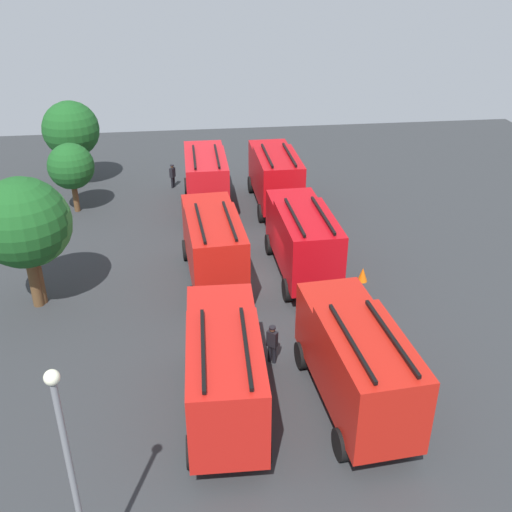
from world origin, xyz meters
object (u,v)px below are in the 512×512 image
(fire_truck_1, at_px, (302,238))
(traffic_cone_1, at_px, (363,275))
(tree_3, at_px, (71,130))
(tree_2, at_px, (71,167))
(lamppost, at_px, (71,472))
(fire_truck_3, at_px, (224,367))
(tree_1, at_px, (27,224))
(fire_truck_5, at_px, (206,176))
(fire_truck_0, at_px, (356,360))
(tree_0, at_px, (23,223))
(firefighter_1, at_px, (173,175))
(fire_truck_2, at_px, (275,175))
(firefighter_0, at_px, (272,342))
(fire_truck_4, at_px, (213,243))
(traffic_cone_0, at_px, (349,319))

(fire_truck_1, bearing_deg, traffic_cone_1, -110.42)
(tree_3, bearing_deg, tree_2, -173.34)
(lamppost, bearing_deg, fire_truck_3, -34.01)
(traffic_cone_1, bearing_deg, tree_1, 90.31)
(fire_truck_5, distance_m, tree_1, 13.57)
(fire_truck_0, distance_m, lamppost, 10.71)
(fire_truck_1, height_order, tree_0, tree_0)
(firefighter_1, bearing_deg, lamppost, 117.76)
(tree_0, xyz_separation_m, traffic_cone_1, (0.28, -15.88, -3.90))
(tree_0, bearing_deg, tree_2, -1.33)
(fire_truck_0, relative_size, fire_truck_1, 1.01)
(tree_1, bearing_deg, fire_truck_1, -85.16)
(firefighter_1, relative_size, lamppost, 0.23)
(fire_truck_5, bearing_deg, fire_truck_1, -155.03)
(fire_truck_0, height_order, traffic_cone_1, fire_truck_0)
(fire_truck_0, bearing_deg, fire_truck_1, -4.67)
(tree_3, bearing_deg, fire_truck_2, -112.61)
(firefighter_0, distance_m, tree_1, 12.21)
(tree_2, bearing_deg, traffic_cone_1, -124.91)
(fire_truck_5, distance_m, firefighter_1, 4.63)
(firefighter_0, distance_m, tree_2, 19.74)
(fire_truck_2, bearing_deg, fire_truck_3, 165.37)
(tree_3, bearing_deg, fire_truck_5, -120.69)
(tree_0, bearing_deg, fire_truck_3, -135.95)
(firefighter_1, distance_m, tree_3, 7.44)
(lamppost, bearing_deg, fire_truck_4, -15.15)
(fire_truck_2, distance_m, fire_truck_3, 19.48)
(fire_truck_4, distance_m, tree_0, 8.77)
(fire_truck_3, xyz_separation_m, tree_2, (19.69, 7.97, 0.82))
(tree_0, height_order, tree_1, tree_0)
(fire_truck_1, xyz_separation_m, traffic_cone_0, (-4.77, -1.27, -1.80))
(tree_0, bearing_deg, tree_1, -30.41)
(fire_truck_2, relative_size, fire_truck_5, 1.00)
(fire_truck_1, bearing_deg, lamppost, 149.19)
(fire_truck_3, distance_m, lamppost, 7.52)
(fire_truck_5, height_order, firefighter_0, fire_truck_5)
(firefighter_0, xyz_separation_m, tree_2, (16.85, 10.10, 2.01))
(fire_truck_0, xyz_separation_m, traffic_cone_1, (8.93, -2.97, -1.78))
(fire_truck_1, xyz_separation_m, firefighter_1, (13.30, 6.55, -1.23))
(traffic_cone_1, bearing_deg, fire_truck_0, 161.61)
(fire_truck_2, xyz_separation_m, fire_truck_5, (0.27, 4.38, 0.00))
(tree_0, relative_size, traffic_cone_1, 8.53)
(fire_truck_3, bearing_deg, traffic_cone_1, -39.34)
(fire_truck_2, distance_m, firefighter_0, 16.31)
(firefighter_0, relative_size, tree_3, 0.29)
(fire_truck_1, bearing_deg, tree_1, 92.97)
(fire_truck_0, relative_size, lamppost, 1.02)
(tree_1, height_order, traffic_cone_0, tree_1)
(fire_truck_4, xyz_separation_m, traffic_cone_0, (-4.68, -5.76, -1.80))
(tree_0, xyz_separation_m, tree_2, (11.18, -0.26, -1.29))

